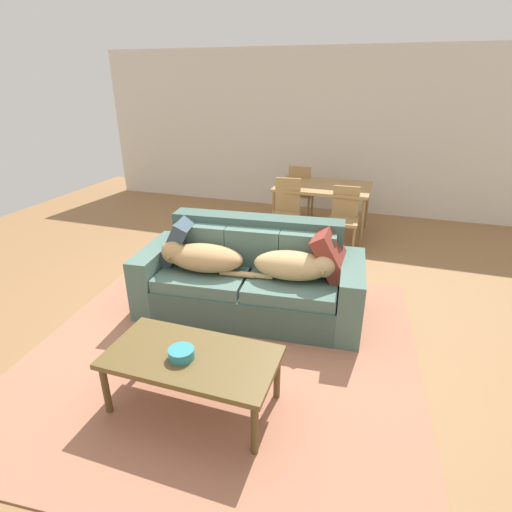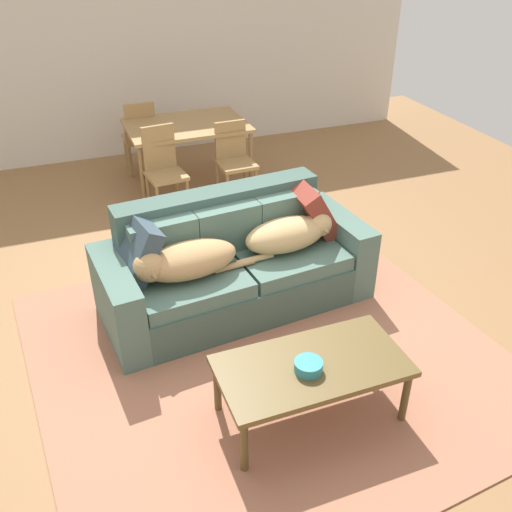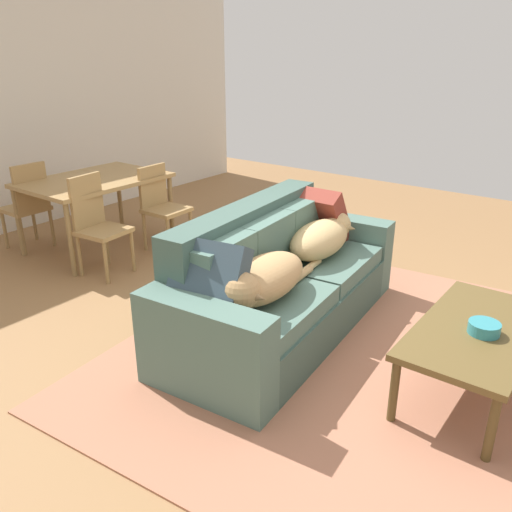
{
  "view_description": "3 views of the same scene",
  "coord_description": "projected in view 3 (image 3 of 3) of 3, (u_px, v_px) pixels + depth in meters",
  "views": [
    {
      "loc": [
        1.32,
        -3.24,
        2.22
      ],
      "look_at": [
        0.18,
        0.21,
        0.61
      ],
      "focal_mm": 28.23,
      "sensor_mm": 36.0,
      "label": 1
    },
    {
      "loc": [
        -1.12,
        -3.61,
        2.91
      ],
      "look_at": [
        0.25,
        -0.04,
        0.56
      ],
      "focal_mm": 40.01,
      "sensor_mm": 36.0,
      "label": 2
    },
    {
      "loc": [
        -2.81,
        -1.82,
        2.0
      ],
      "look_at": [
        -0.11,
        0.22,
        0.65
      ],
      "focal_mm": 36.93,
      "sensor_mm": 36.0,
      "label": 3
    }
  ],
  "objects": [
    {
      "name": "couch",
      "position": [
        277.0,
        285.0,
        3.91
      ],
      "size": [
        2.28,
        1.11,
        0.93
      ],
      "rotation": [
        0.0,
        0.0,
        0.09
      ],
      "color": "#415B52",
      "rests_on": "ground"
    },
    {
      "name": "dog_on_left_cushion",
      "position": [
        262.0,
        280.0,
        3.37
      ],
      "size": [
        0.96,
        0.45,
        0.29
      ],
      "rotation": [
        0.0,
        0.0,
        0.09
      ],
      "color": "tan",
      "rests_on": "couch"
    },
    {
      "name": "area_rug",
      "position": [
        369.0,
        359.0,
        3.62
      ],
      "size": [
        3.61,
        3.5,
        0.01
      ],
      "primitive_type": "cube",
      "rotation": [
        0.0,
        0.0,
        0.09
      ],
      "color": "#B17155",
      "rests_on": "ground"
    },
    {
      "name": "dining_table",
      "position": [
        94.0,
        184.0,
        5.4
      ],
      "size": [
        1.38,
        0.97,
        0.75
      ],
      "color": "#A7814D",
      "rests_on": "ground"
    },
    {
      "name": "throw_pillow_by_left_arm",
      "position": [
        207.0,
        280.0,
        3.2
      ],
      "size": [
        0.42,
        0.52,
        0.48
      ],
      "primitive_type": "cube",
      "rotation": [
        0.0,
        0.48,
        0.18
      ],
      "color": "#374A56",
      "rests_on": "couch"
    },
    {
      "name": "throw_pillow_by_right_arm",
      "position": [
        318.0,
        215.0,
        4.44
      ],
      "size": [
        0.37,
        0.47,
        0.48
      ],
      "primitive_type": "cube",
      "rotation": [
        0.0,
        -0.53,
        -0.0
      ],
      "color": "maroon",
      "rests_on": "couch"
    },
    {
      "name": "bowl_on_coffee_table",
      "position": [
        484.0,
        328.0,
        3.05
      ],
      "size": [
        0.18,
        0.18,
        0.07
      ],
      "primitive_type": "cylinder",
      "color": "teal",
      "rests_on": "coffee_table"
    },
    {
      "name": "ground_plane",
      "position": [
        289.0,
        341.0,
        3.84
      ],
      "size": [
        10.0,
        10.0,
        0.0
      ],
      "primitive_type": "plane",
      "color": "#976C42"
    },
    {
      "name": "dog_on_right_cushion",
      "position": [
        322.0,
        238.0,
        4.12
      ],
      "size": [
        0.89,
        0.42,
        0.28
      ],
      "rotation": [
        0.0,
        0.0,
        0.09
      ],
      "color": "tan",
      "rests_on": "couch"
    },
    {
      "name": "coffee_table",
      "position": [
        476.0,
        334.0,
        3.14
      ],
      "size": [
        1.21,
        0.62,
        0.45
      ],
      "color": "brown",
      "rests_on": "ground"
    },
    {
      "name": "dining_chair_near_left",
      "position": [
        97.0,
        222.0,
        4.85
      ],
      "size": [
        0.44,
        0.44,
        0.93
      ],
      "rotation": [
        0.0,
        0.0,
        0.11
      ],
      "color": "#A7814D",
      "rests_on": "ground"
    },
    {
      "name": "dining_chair_near_right",
      "position": [
        161.0,
        204.0,
        5.46
      ],
      "size": [
        0.41,
        0.41,
        0.87
      ],
      "rotation": [
        0.0,
        0.0,
        0.03
      ],
      "color": "#A7814D",
      "rests_on": "ground"
    },
    {
      "name": "dining_chair_far_left",
      "position": [
        28.0,
        203.0,
        5.42
      ],
      "size": [
        0.4,
        0.4,
        0.92
      ],
      "rotation": [
        0.0,
        0.0,
        3.14
      ],
      "color": "#A7814D",
      "rests_on": "ground"
    }
  ]
}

